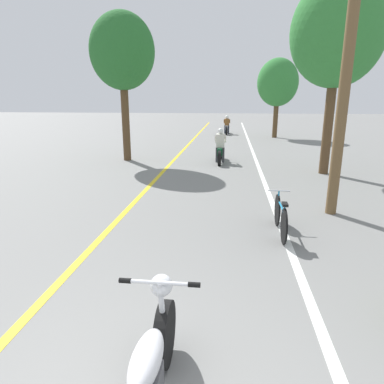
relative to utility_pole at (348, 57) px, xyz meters
The scene contains 10 objects.
lane_stripe_center 8.59m from the utility_pole, 127.70° to the left, with size 0.14×48.00×0.01m, color yellow.
lane_stripe_edge 7.22m from the utility_pole, 101.51° to the left, with size 0.14×48.00×0.01m, color white.
utility_pole is the anchor object (origin of this frame).
roadside_tree_right_near 4.77m from the utility_pole, 78.16° to the left, with size 3.02×2.72×6.39m.
roadside_tree_right_far 16.07m from the utility_pole, 87.98° to the left, with size 2.67×2.40×5.13m.
roadside_tree_left 9.38m from the utility_pole, 136.93° to the left, with size 2.63×2.37×5.93m.
motorcycle_foreground 7.11m from the utility_pole, 117.50° to the right, with size 0.74×2.09×1.03m.
motorcycle_rider_lead 7.51m from the utility_pole, 113.92° to the left, with size 0.50×2.11×1.41m.
motorcycle_rider_far 18.46m from the utility_pole, 98.55° to the left, with size 0.50×2.08×1.37m.
bicycle_parked 3.64m from the utility_pole, 133.78° to the right, with size 0.44×1.63×0.78m.
Camera 1 is at (0.74, -1.76, 2.61)m, focal length 32.00 mm.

